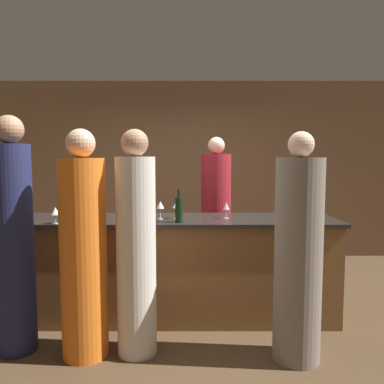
{
  "coord_description": "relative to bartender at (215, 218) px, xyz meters",
  "views": [
    {
      "loc": [
        0.18,
        -3.65,
        1.59
      ],
      "look_at": [
        0.19,
        0.1,
        1.25
      ],
      "focal_mm": 35.0,
      "sensor_mm": 36.0,
      "label": 1
    }
  ],
  "objects": [
    {
      "name": "back_wall",
      "position": [
        -0.48,
        1.45,
        0.54
      ],
      "size": [
        8.0,
        0.06,
        2.8
      ],
      "color": "brown",
      "rests_on": "ground_plane"
    },
    {
      "name": "wine_glass_3",
      "position": [
        -0.6,
        -0.98,
        0.28
      ],
      "size": [
        0.08,
        0.08,
        0.18
      ],
      "color": "silver",
      "rests_on": "bar_counter"
    },
    {
      "name": "guest_2",
      "position": [
        -0.74,
        -1.63,
        -0.0
      ],
      "size": [
        0.32,
        0.32,
        1.82
      ],
      "color": "silver",
      "rests_on": "ground_plane"
    },
    {
      "name": "wine_glass_2",
      "position": [
        -0.45,
        -0.95,
        0.27
      ],
      "size": [
        0.08,
        0.08,
        0.16
      ],
      "color": "silver",
      "rests_on": "bar_counter"
    },
    {
      "name": "wine_bottle_0",
      "position": [
        -0.42,
        -1.16,
        0.26
      ],
      "size": [
        0.07,
        0.07,
        0.31
      ],
      "color": "black",
      "rests_on": "bar_counter"
    },
    {
      "name": "bartender",
      "position": [
        0.0,
        0.0,
        0.0
      ],
      "size": [
        0.37,
        0.37,
        1.85
      ],
      "rotation": [
        0.0,
        0.0,
        3.14
      ],
      "color": "maroon",
      "rests_on": "ground_plane"
    },
    {
      "name": "ground_plane",
      "position": [
        -0.48,
        -0.92,
        -0.86
      ],
      "size": [
        14.0,
        14.0,
        0.0
      ],
      "primitive_type": "plane",
      "color": "#4C3823"
    },
    {
      "name": "bar_counter",
      "position": [
        -0.48,
        -0.92,
        -0.35
      ],
      "size": [
        3.2,
        0.75,
        1.0
      ],
      "color": "brown",
      "rests_on": "ground_plane"
    },
    {
      "name": "wine_glass_4",
      "position": [
        0.04,
        -0.94,
        0.26
      ],
      "size": [
        0.06,
        0.06,
        0.16
      ],
      "color": "silver",
      "rests_on": "bar_counter"
    },
    {
      "name": "wine_glass_0",
      "position": [
        -1.9,
        -1.2,
        0.26
      ],
      "size": [
        0.08,
        0.08,
        0.15
      ],
      "color": "silver",
      "rests_on": "bar_counter"
    },
    {
      "name": "guest_1",
      "position": [
        0.53,
        -1.73,
        -0.03
      ],
      "size": [
        0.37,
        0.37,
        1.79
      ],
      "color": "gray",
      "rests_on": "ground_plane"
    },
    {
      "name": "guest_3",
      "position": [
        -1.16,
        -1.67,
        -0.01
      ],
      "size": [
        0.36,
        0.36,
        1.82
      ],
      "color": "orange",
      "rests_on": "ground_plane"
    },
    {
      "name": "guest_0",
      "position": [
        -1.74,
        -1.6,
        0.06
      ],
      "size": [
        0.31,
        0.31,
        1.93
      ],
      "color": "#1E234C",
      "rests_on": "ground_plane"
    },
    {
      "name": "wine_glass_1",
      "position": [
        -1.53,
        -1.23,
        0.25
      ],
      "size": [
        0.08,
        0.08,
        0.15
      ],
      "color": "silver",
      "rests_on": "bar_counter"
    }
  ]
}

